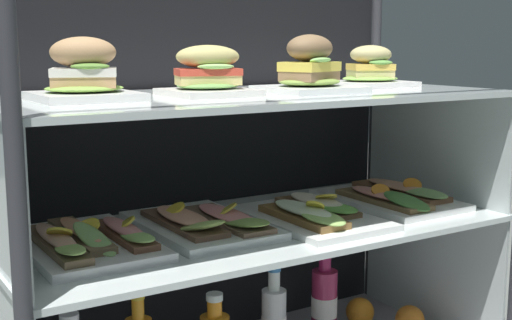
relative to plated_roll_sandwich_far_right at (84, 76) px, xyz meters
name	(u,v)px	position (x,y,z in m)	size (l,w,h in m)	color
case_frame	(218,157)	(0.38, 0.15, -0.21)	(1.19, 0.55, 0.98)	#333338
riser_lower_tier	(256,303)	(0.38, -0.02, -0.53)	(1.13, 0.50, 0.35)	silver
shelf_lower_glass	(256,227)	(0.38, -0.02, -0.35)	(1.15, 0.51, 0.01)	silver
riser_upper_tier	(256,163)	(0.38, -0.02, -0.20)	(1.13, 0.50, 0.28)	silver
shelf_upper_glass	(256,96)	(0.38, -0.02, -0.05)	(1.15, 0.51, 0.01)	silver
plated_roll_sandwich_far_right	(84,76)	(0.00, 0.00, 0.00)	(0.19, 0.19, 0.12)	white
plated_roll_sandwich_center	(208,76)	(0.26, -0.02, 0.00)	(0.18, 0.18, 0.11)	white
plated_roll_sandwich_far_left	(310,70)	(0.50, -0.05, 0.00)	(0.20, 0.20, 0.13)	white
plated_roll_sandwich_near_right_corner	(370,71)	(0.76, 0.04, -0.01)	(0.18, 0.18, 0.10)	white
open_sandwich_tray_near_left_corner	(86,240)	(-0.01, -0.01, -0.32)	(0.24, 0.37, 0.07)	white
open_sandwich_tray_mid_left	(204,223)	(0.25, -0.01, -0.32)	(0.24, 0.37, 0.06)	white
open_sandwich_tray_near_right_corner	(312,213)	(0.50, -0.07, -0.32)	(0.24, 0.36, 0.07)	white
open_sandwich_tray_far_right	(393,197)	(0.78, -0.04, -0.32)	(0.24, 0.37, 0.06)	white
juice_bottle_front_middle	(324,304)	(0.62, 0.04, -0.60)	(0.07, 0.07, 0.25)	#9B254A
orange_fruit_beside_bottles	(360,312)	(0.77, 0.07, -0.66)	(0.08, 0.08, 0.08)	orange
orange_fruit_near_left_post	(410,320)	(0.84, -0.05, -0.66)	(0.08, 0.08, 0.08)	orange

